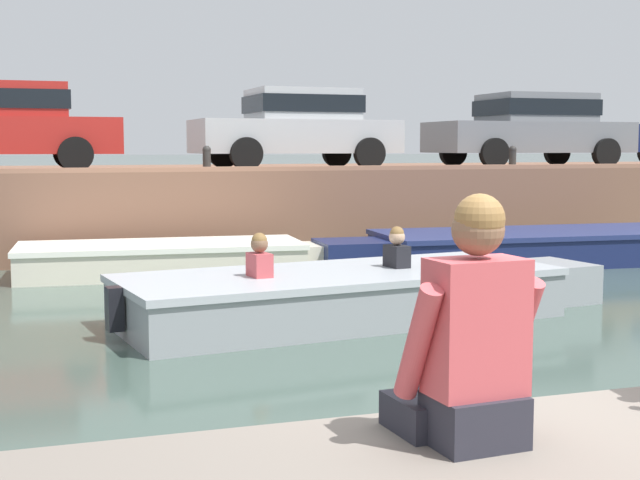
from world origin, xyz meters
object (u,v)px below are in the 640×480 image
boat_moored_east_navy (529,247)px  person_seated_left (469,348)px  mooring_bollard_east (513,156)px  boat_moored_central_cream (175,258)px  car_centre_silver (298,125)px  motorboat_passing (359,294)px  mooring_bollard_mid (207,158)px  car_right_inner_grey (531,127)px

boat_moored_east_navy → person_seated_left: 12.21m
boat_moored_east_navy → mooring_bollard_east: (0.91, 2.14, 1.52)m
boat_moored_central_cream → mooring_bollard_east: 7.22m
boat_moored_central_cream → person_seated_left: (-0.60, -10.83, 0.98)m
boat_moored_east_navy → car_centre_silver: bearing=131.2°
motorboat_passing → mooring_bollard_mid: mooring_bollard_mid is taller
car_centre_silver → boat_moored_central_cream: bearing=-134.8°
boat_moored_east_navy → motorboat_passing: motorboat_passing is taller
car_centre_silver → person_seated_left: bearing=-104.3°
person_seated_left → car_centre_silver: bearing=75.7°
boat_moored_central_cream → car_centre_silver: bearing=45.2°
mooring_bollard_mid → mooring_bollard_east: bearing=0.0°
car_right_inner_grey → mooring_bollard_east: (-1.24, -1.36, -0.61)m
motorboat_passing → mooring_bollard_mid: bearing=96.0°
mooring_bollard_mid → person_seated_left: mooring_bollard_mid is taller
mooring_bollard_mid → person_seated_left: (-1.43, -12.39, -0.57)m
car_centre_silver → mooring_bollard_east: (3.98, -1.37, -0.61)m
boat_moored_central_cream → mooring_bollard_mid: (0.83, 1.55, 1.55)m
person_seated_left → car_right_inner_grey: bearing=57.7°
boat_moored_east_navy → car_right_inner_grey: size_ratio=1.64×
mooring_bollard_mid → car_centre_silver: bearing=33.4°
mooring_bollard_east → person_seated_left: bearing=-121.1°
boat_moored_central_cream → motorboat_passing: size_ratio=0.85×
motorboat_passing → mooring_bollard_mid: (-0.62, 5.85, 1.51)m
mooring_bollard_east → mooring_bollard_mid: bearing=180.0°
car_right_inner_grey → mooring_bollard_mid: bearing=-169.4°
car_centre_silver → mooring_bollard_mid: (-2.07, -1.37, -0.61)m
boat_moored_central_cream → car_centre_silver: 4.65m
motorboat_passing → car_right_inner_grey: size_ratio=1.46×
boat_moored_central_cream → car_centre_silver: car_centre_silver is taller
car_right_inner_grey → person_seated_left: 16.32m
car_centre_silver → person_seated_left: car_centre_silver is taller
boat_moored_central_cream → motorboat_passing: motorboat_passing is taller
boat_moored_east_navy → mooring_bollard_mid: 5.77m
boat_moored_east_navy → mooring_bollard_mid: (-5.14, 2.14, 1.52)m
person_seated_left → boat_moored_east_navy: bearing=57.4°
mooring_bollard_mid → person_seated_left: bearing=-96.6°
motorboat_passing → mooring_bollard_mid: size_ratio=13.92×
car_right_inner_grey → motorboat_passing: bearing=-132.7°
boat_moored_east_navy → car_centre_silver: (-3.07, 3.50, 2.13)m
mooring_bollard_mid → car_right_inner_grey: bearing=10.6°
motorboat_passing → car_centre_silver: (1.46, 7.22, 2.11)m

